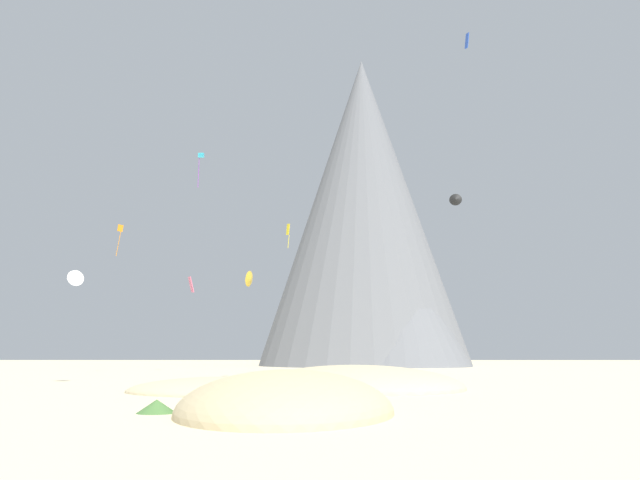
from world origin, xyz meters
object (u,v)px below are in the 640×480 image
at_px(kite_orange_mid, 120,233).
at_px(kite_yellow_mid, 288,231).
at_px(rock_massif, 369,232).
at_px(kite_white_low, 75,278).
at_px(kite_cyan_high, 201,157).
at_px(kite_gold_low, 250,279).
at_px(bush_far_right, 157,406).
at_px(bush_scatter_east, 211,384).
at_px(kite_blue_high, 467,41).
at_px(bush_low_patch, 292,395).
at_px(kite_rainbow_low, 191,284).
at_px(bush_ridge_crest, 358,382).
at_px(kite_black_mid, 456,199).

relative_size(kite_orange_mid, kite_yellow_mid, 1.35).
distance_m(rock_massif, kite_white_low, 88.12).
relative_size(rock_massif, kite_cyan_high, 13.15).
height_order(kite_gold_low, kite_white_low, kite_gold_low).
height_order(bush_far_right, kite_yellow_mid, kite_yellow_mid).
bearing_deg(bush_scatter_east, kite_white_low, 157.22).
bearing_deg(kite_gold_low, kite_blue_high, -103.80).
xyz_separation_m(bush_low_patch, kite_orange_mid, (-27.80, 51.70, 19.72)).
bearing_deg(kite_rainbow_low, kite_yellow_mid, -167.25).
bearing_deg(kite_white_low, kite_gold_low, -176.46).
distance_m(bush_ridge_crest, kite_black_mid, 34.28).
xyz_separation_m(kite_orange_mid, kite_cyan_high, (11.71, -1.06, 11.22)).
distance_m(rock_massif, kite_blue_high, 82.03).
relative_size(bush_far_right, bush_low_patch, 1.20).
relative_size(kite_orange_mid, kite_black_mid, 2.82).
distance_m(kite_blue_high, kite_rainbow_low, 35.72).
xyz_separation_m(kite_blue_high, kite_cyan_high, (-32.19, 32.69, -1.98)).
relative_size(bush_ridge_crest, kite_white_low, 1.54).
bearing_deg(kite_cyan_high, rock_massif, -111.24).
xyz_separation_m(bush_ridge_crest, kite_yellow_mid, (-7.98, 32.01, 18.92)).
bearing_deg(bush_ridge_crest, kite_black_mid, 59.69).
distance_m(rock_massif, kite_rainbow_low, 92.08).
relative_size(bush_scatter_east, kite_black_mid, 0.91).
height_order(rock_massif, kite_black_mid, rock_massif).
distance_m(bush_far_right, kite_yellow_mid, 59.90).
relative_size(kite_gold_low, kite_cyan_high, 0.36).
xyz_separation_m(kite_yellow_mid, kite_white_low, (-19.14, -26.46, -9.36)).
xyz_separation_m(bush_low_patch, bush_ridge_crest, (4.98, 15.04, 0.20)).
distance_m(kite_orange_mid, kite_cyan_high, 16.25).
relative_size(bush_low_patch, kite_yellow_mid, 0.49).
height_order(kite_gold_low, kite_rainbow_low, kite_gold_low).
height_order(kite_blue_high, kite_yellow_mid, kite_blue_high).
distance_m(kite_orange_mid, kite_yellow_mid, 25.23).
bearing_deg(kite_yellow_mid, kite_gold_low, -9.28).
bearing_deg(kite_rainbow_low, bush_far_right, 30.46).
bearing_deg(kite_gold_low, bush_low_patch, -148.85).
distance_m(bush_ridge_crest, kite_yellow_mid, 38.03).
height_order(bush_far_right, kite_white_low, kite_white_low).
relative_size(bush_low_patch, bush_ridge_crest, 0.67).
distance_m(kite_gold_low, kite_white_low, 19.99).
height_order(kite_blue_high, kite_gold_low, kite_blue_high).
height_order(kite_yellow_mid, kite_cyan_high, kite_cyan_high).
bearing_deg(rock_massif, kite_orange_mid, -129.49).
bearing_deg(rock_massif, kite_gold_low, -105.41).
xyz_separation_m(bush_low_patch, kite_yellow_mid, (-3.00, 47.05, 19.12)).
distance_m(bush_scatter_east, kite_yellow_mid, 38.01).
height_order(bush_scatter_east, rock_massif, rock_massif).
distance_m(rock_massif, kite_gold_low, 71.31).
bearing_deg(rock_massif, bush_scatter_east, -102.87).
xyz_separation_m(rock_massif, kite_cyan_high, (-27.89, -49.11, 2.54)).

